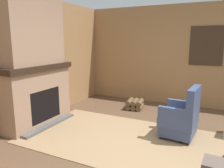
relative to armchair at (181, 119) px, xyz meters
The scene contains 11 objects.
ground_plane 0.77m from the armchair, 111.44° to the right, with size 14.00×14.00×0.00m, color brown.
wood_panel_wall_left 3.27m from the armchair, 168.31° to the right, with size 0.06×6.15×2.68m.
wood_panel_wall_back 2.40m from the armchair, 96.22° to the left, with size 6.15×0.09×2.68m.
fireplace_hearth 2.87m from the armchair, 167.23° to the right, with size 0.65×1.66×1.26m.
chimney_breast 3.29m from the armchair, 167.29° to the right, with size 0.39×1.38×1.40m.
area_rug 0.91m from the armchair, 140.82° to the right, with size 4.04×2.04×0.01m.
armchair is the anchor object (origin of this frame).
firewood_stack 1.83m from the armchair, 137.14° to the left, with size 0.46×0.50×0.25m.
oil_lamp_vase 3.19m from the armchair, 160.10° to the right, with size 0.10×0.10×0.26m.
storage_case 3.01m from the armchair, behind, with size 0.17×0.20×0.12m.
decorative_plate_on_mantel 3.10m from the armchair, 168.53° to the right, with size 0.06×0.23×0.23m.
Camera 1 is at (0.76, -3.28, 1.74)m, focal length 35.00 mm.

